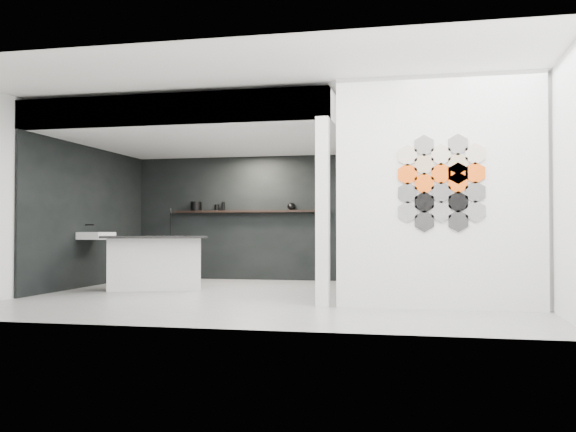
# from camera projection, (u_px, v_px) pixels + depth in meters

# --- Properties ---
(floor) EXTENTS (7.00, 6.00, 0.01)m
(floor) POSITION_uv_depth(u_px,v_px,m) (277.00, 297.00, 9.07)
(floor) COLOR gray
(partition_panel) EXTENTS (2.45, 0.15, 2.80)m
(partition_panel) POSITION_uv_depth(u_px,v_px,m) (439.00, 192.00, 7.66)
(partition_panel) COLOR silver
(partition_panel) RESTS_ON floor
(bay_clad_back) EXTENTS (4.40, 0.04, 2.35)m
(bay_clad_back) POSITION_uv_depth(u_px,v_px,m) (246.00, 218.00, 12.27)
(bay_clad_back) COLOR black
(bay_clad_back) RESTS_ON floor
(bay_clad_left) EXTENTS (0.04, 4.00, 2.35)m
(bay_clad_left) POSITION_uv_depth(u_px,v_px,m) (90.00, 216.00, 10.80)
(bay_clad_left) COLOR black
(bay_clad_left) RESTS_ON floor
(bulkhead) EXTENTS (4.40, 4.00, 0.40)m
(bulkhead) POSITION_uv_depth(u_px,v_px,m) (213.00, 131.00, 10.38)
(bulkhead) COLOR silver
(bulkhead) RESTS_ON corner_column
(corner_column) EXTENTS (0.16, 0.16, 2.35)m
(corner_column) POSITION_uv_depth(u_px,v_px,m) (323.00, 211.00, 7.95)
(corner_column) COLOR silver
(corner_column) RESTS_ON floor
(fascia_beam) EXTENTS (4.40, 0.16, 0.40)m
(fascia_beam) POSITION_uv_depth(u_px,v_px,m) (166.00, 109.00, 8.50)
(fascia_beam) COLOR silver
(fascia_beam) RESTS_ON corner_column
(wall_basin) EXTENTS (0.40, 0.60, 0.12)m
(wall_basin) POSITION_uv_depth(u_px,v_px,m) (96.00, 236.00, 10.55)
(wall_basin) COLOR silver
(wall_basin) RESTS_ON bay_clad_left
(display_shelf) EXTENTS (3.00, 0.15, 0.04)m
(display_shelf) POSITION_uv_depth(u_px,v_px,m) (249.00, 211.00, 12.15)
(display_shelf) COLOR black
(display_shelf) RESTS_ON bay_clad_back
(kitchen_island) EXTENTS (1.76, 1.25, 1.30)m
(kitchen_island) POSITION_uv_depth(u_px,v_px,m) (155.00, 262.00, 10.12)
(kitchen_island) COLOR silver
(kitchen_island) RESTS_ON floor
(stockpot) EXTENTS (0.25, 0.25, 0.17)m
(stockpot) POSITION_uv_depth(u_px,v_px,m) (196.00, 206.00, 12.38)
(stockpot) COLOR black
(stockpot) RESTS_ON display_shelf
(kettle) EXTENTS (0.17, 0.17, 0.13)m
(kettle) POSITION_uv_depth(u_px,v_px,m) (291.00, 206.00, 11.98)
(kettle) COLOR black
(kettle) RESTS_ON display_shelf
(glass_bowl) EXTENTS (0.14, 0.14, 0.10)m
(glass_bowl) POSITION_uv_depth(u_px,v_px,m) (320.00, 207.00, 11.87)
(glass_bowl) COLOR gray
(glass_bowl) RESTS_ON display_shelf
(glass_vase) EXTENTS (0.10, 0.10, 0.12)m
(glass_vase) POSITION_uv_depth(u_px,v_px,m) (320.00, 207.00, 11.87)
(glass_vase) COLOR gray
(glass_vase) RESTS_ON display_shelf
(bottle_dark) EXTENTS (0.07, 0.07, 0.16)m
(bottle_dark) POSITION_uv_depth(u_px,v_px,m) (223.00, 206.00, 12.27)
(bottle_dark) COLOR black
(bottle_dark) RESTS_ON display_shelf
(utensil_cup) EXTENTS (0.10, 0.10, 0.11)m
(utensil_cup) POSITION_uv_depth(u_px,v_px,m) (217.00, 208.00, 12.29)
(utensil_cup) COLOR black
(utensil_cup) RESTS_ON display_shelf
(hex_tile_cluster) EXTENTS (1.04, 0.02, 1.16)m
(hex_tile_cluster) POSITION_uv_depth(u_px,v_px,m) (442.00, 183.00, 7.57)
(hex_tile_cluster) COLOR silver
(hex_tile_cluster) RESTS_ON partition_panel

